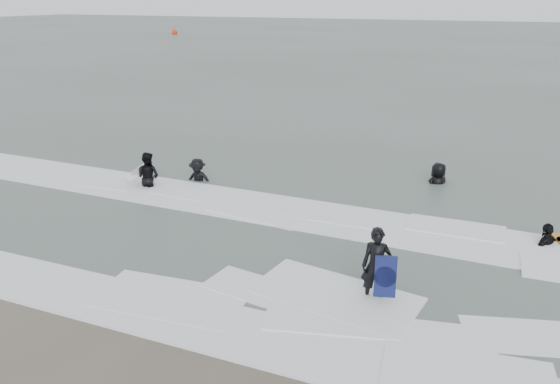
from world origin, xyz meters
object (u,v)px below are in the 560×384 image
at_px(surfer_right_far, 437,184).
at_px(surfer_right_near, 546,245).
at_px(surfer_wading, 149,187).
at_px(buoy, 175,32).
at_px(surfer_breaker, 198,182).
at_px(surfer_centre, 374,301).

bearing_deg(surfer_right_far, surfer_right_near, 83.89).
height_order(surfer_wading, buoy, buoy).
xyz_separation_m(surfer_right_far, buoy, (-56.85, 67.25, 0.42)).
height_order(surfer_right_near, buoy, buoy).
bearing_deg(surfer_breaker, surfer_right_near, -12.25).
distance_m(surfer_right_far, buoy, 88.06).
relative_size(surfer_centre, surfer_wading, 0.98).
distance_m(surfer_wading, surfer_breaker, 1.83).
bearing_deg(surfer_right_far, surfer_wading, -21.19).
xyz_separation_m(surfer_wading, surfer_right_near, (13.36, 0.37, 0.00)).
xyz_separation_m(surfer_breaker, surfer_right_near, (11.98, -0.83, 0.00)).
distance_m(surfer_breaker, buoy, 85.71).
bearing_deg(buoy, surfer_wading, -56.76).
relative_size(surfer_breaker, surfer_right_far, 0.90).
bearing_deg(surfer_centre, surfer_breaker, 136.47).
bearing_deg(surfer_wading, surfer_centre, 152.04).
relative_size(surfer_right_far, buoy, 1.20).
bearing_deg(surfer_centre, buoy, 117.81).
bearing_deg(surfer_wading, surfer_right_near, 178.80).
height_order(surfer_centre, surfer_right_near, surfer_centre).
xyz_separation_m(surfer_wading, buoy, (-47.11, 71.87, 0.42)).
bearing_deg(surfer_right_near, surfer_right_far, -107.49).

